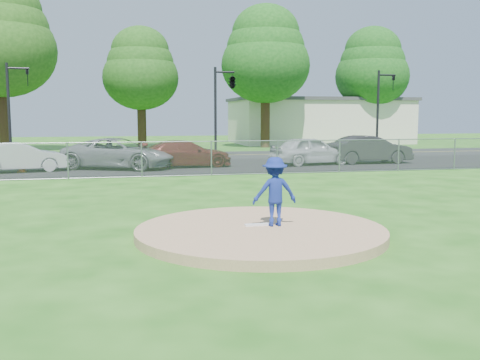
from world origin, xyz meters
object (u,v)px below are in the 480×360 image
at_px(pitcher, 275,192).
at_px(parked_car_white, 21,157).
at_px(tree_center, 141,68).
at_px(parked_car_darkred, 186,154).
at_px(tree_left, 0,37).
at_px(traffic_signal_right, 381,104).
at_px(traffic_signal_left, 13,103).
at_px(parked_car_charcoal, 369,149).
at_px(traffic_signal_center, 231,83).
at_px(commercial_building, 318,121).
at_px(parked_car_pearl, 311,151).
at_px(tree_right, 266,54).
at_px(tree_far_right, 372,67).
at_px(parked_car_gray, 119,153).
at_px(traffic_cone, 22,164).

height_order(pitcher, parked_car_white, pitcher).
height_order(tree_center, parked_car_darkred, tree_center).
relative_size(tree_left, traffic_signal_right, 2.24).
relative_size(traffic_signal_left, parked_car_charcoal, 1.22).
height_order(pitcher, parked_car_charcoal, pitcher).
xyz_separation_m(tree_left, traffic_signal_center, (14.97, -9.00, -3.63)).
xyz_separation_m(commercial_building, traffic_signal_left, (-24.76, -16.00, 1.20)).
bearing_deg(commercial_building, traffic_signal_left, -147.13).
relative_size(traffic_signal_center, parked_car_white, 1.36).
relative_size(traffic_signal_left, parked_car_white, 1.36).
bearing_deg(traffic_signal_left, traffic_signal_right, 0.00).
xyz_separation_m(parked_car_pearl, parked_car_charcoal, (3.49, 0.19, 0.01)).
bearing_deg(parked_car_charcoal, tree_right, 4.97).
xyz_separation_m(tree_left, tree_right, (20.00, 1.00, -0.59)).
relative_size(tree_left, tree_far_right, 1.17).
bearing_deg(parked_car_charcoal, traffic_signal_right, -32.84).
relative_size(tree_center, tree_far_right, 0.92).
xyz_separation_m(parked_car_gray, parked_car_darkred, (3.32, 0.15, -0.08)).
bearing_deg(traffic_cone, commercial_building, 44.12).
height_order(traffic_cone, parked_car_darkred, parked_car_darkred).
relative_size(tree_right, traffic_signal_right, 2.08).
distance_m(commercial_building, traffic_signal_center, 20.17).
xyz_separation_m(traffic_signal_left, parked_car_pearl, (15.83, -6.03, -2.60)).
height_order(tree_center, pitcher, tree_center).
bearing_deg(parked_car_charcoal, parked_car_darkred, 89.40).
xyz_separation_m(tree_far_right, parked_car_charcoal, (-9.44, -18.84, -6.29)).
relative_size(commercial_building, tree_far_right, 1.53).
height_order(tree_far_right, parked_car_darkred, tree_far_right).
xyz_separation_m(tree_left, parked_car_darkred, (11.40, -14.85, -7.55)).
distance_m(pitcher, traffic_cone, 17.08).
bearing_deg(tree_far_right, traffic_signal_center, -140.96).
relative_size(tree_center, pitcher, 6.52).
bearing_deg(tree_far_right, parked_car_gray, -140.34).
distance_m(tree_left, tree_right, 20.03).
distance_m(pitcher, parked_car_white, 17.18).
xyz_separation_m(traffic_signal_center, pitcher, (-3.62, -21.88, -3.66)).
distance_m(parked_car_white, parked_car_charcoal, 17.96).
bearing_deg(tree_right, parked_car_gray, -126.69).
relative_size(tree_left, parked_car_darkred, 2.68).
distance_m(traffic_signal_center, parked_car_gray, 9.92).
relative_size(pitcher, parked_car_darkred, 0.32).
xyz_separation_m(tree_far_right, traffic_cone, (-27.35, -19.64, -6.70)).
height_order(tree_far_right, parked_car_pearl, tree_far_right).
xyz_separation_m(tree_right, traffic_cone, (-16.35, -16.64, -7.29)).
bearing_deg(parked_car_gray, tree_left, 53.24).
relative_size(tree_left, pitcher, 8.30).
xyz_separation_m(traffic_signal_left, traffic_signal_center, (12.73, -0.00, 1.25)).
height_order(commercial_building, parked_car_pearl, commercial_building).
bearing_deg(traffic_signal_center, traffic_cone, -149.61).
bearing_deg(parked_car_gray, tree_center, 18.84).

